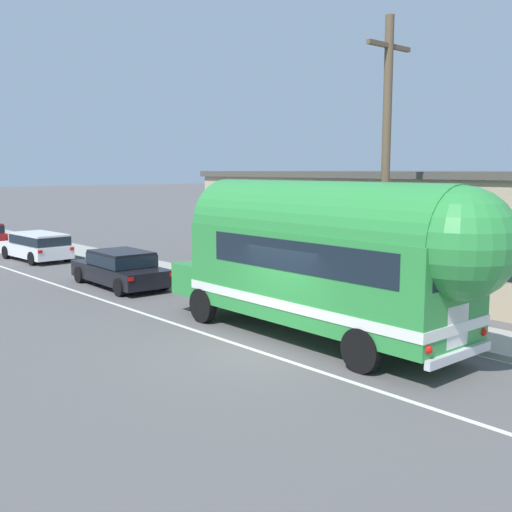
% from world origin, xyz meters
% --- Properties ---
extents(ground_plane, '(300.00, 300.00, 0.00)m').
position_xyz_m(ground_plane, '(0.00, 0.00, 0.00)').
color(ground_plane, '#565454').
extents(lane_markings, '(3.84, 80.00, 0.01)m').
position_xyz_m(lane_markings, '(1.71, 12.00, 0.00)').
color(lane_markings, silver).
rests_on(lane_markings, ground).
extents(sidewalk_slab, '(2.22, 90.00, 0.15)m').
position_xyz_m(sidewalk_slab, '(4.82, 10.00, 0.07)').
color(sidewalk_slab, '#9E9B93').
rests_on(sidewalk_slab, ground).
extents(roadside_building, '(13.84, 16.57, 4.34)m').
position_xyz_m(roadside_building, '(14.09, 3.93, 2.17)').
color(roadside_building, tan).
rests_on(roadside_building, ground).
extents(utility_pole, '(1.80, 0.24, 8.50)m').
position_xyz_m(utility_pole, '(4.35, -0.25, 4.42)').
color(utility_pole, brown).
rests_on(utility_pole, ground).
extents(painted_bus, '(2.70, 10.45, 4.12)m').
position_xyz_m(painted_bus, '(1.84, -0.52, 2.31)').
color(painted_bus, '#2D8C3D').
rests_on(painted_bus, ground).
extents(car_lead, '(2.15, 4.88, 1.37)m').
position_xyz_m(car_lead, '(1.71, 9.91, 0.75)').
color(car_lead, black).
rests_on(car_lead, ground).
extents(car_second, '(2.07, 4.51, 1.37)m').
position_xyz_m(car_second, '(2.03, 18.58, 0.79)').
color(car_second, white).
rests_on(car_second, ground).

